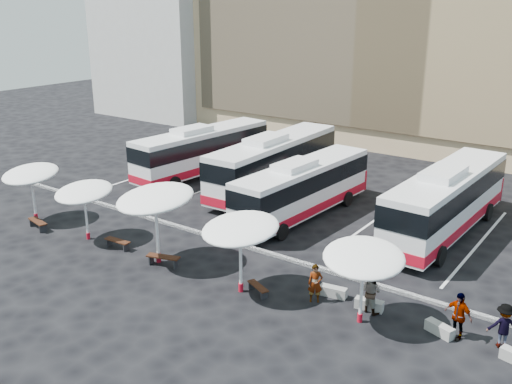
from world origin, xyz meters
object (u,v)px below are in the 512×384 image
Objects in this scene: sunshade_1 at (84,192)px; conc_bench_1 at (369,305)px; conc_bench_2 at (440,329)px; passenger_1 at (371,292)px; bus_2 at (303,187)px; wood_bench_2 at (163,258)px; bus_0 at (203,150)px; wood_bench_0 at (38,223)px; conc_bench_0 at (333,292)px; sunshade_2 at (155,199)px; passenger_0 at (315,283)px; bus_3 at (447,199)px; sunshade_3 at (240,229)px; sunshade_0 at (30,174)px; wood_bench_1 at (117,242)px; passenger_2 at (458,316)px; passenger_3 at (503,326)px; sunshade_4 at (364,258)px; wood_bench_3 at (258,287)px; bus_1 at (274,162)px.

conc_bench_1 is at bearing 7.23° from sunshade_1.
passenger_1 is at bearing -179.86° from conc_bench_2.
bus_2 is 10.18m from wood_bench_2.
bus_0 is 7.07× the size of wood_bench_0.
conc_bench_0 is 1.01× the size of conc_bench_2.
sunshade_2 is 11.03m from passenger_1.
wood_bench_0 is 0.99× the size of passenger_0.
passenger_0 is at bearing 9.22° from wood_bench_2.
conc_bench_2 is at bearing -21.54° from bus_0.
bus_0 reaches higher than passenger_0.
bus_3 is 7.30× the size of passenger_0.
sunshade_0 is at bearing -179.96° from sunshade_3.
bus_0 is at bearing 87.59° from wood_bench_0.
passenger_1 is at bearing 7.36° from wood_bench_1.
conc_bench_0 is at bearing 14.49° from wood_bench_2.
sunshade_1 is 16.04m from conc_bench_1.
bus_3 reaches higher than wood_bench_1.
bus_3 is 15.84m from sunshade_2.
sunshade_2 is 2.50× the size of passenger_2.
sunshade_0 reaches higher than conc_bench_1.
bus_2 is 12.54m from sunshade_1.
sunshade_1 reaches higher than passenger_3.
bus_3 is 11.25m from sunshade_4.
passenger_0 is (7.82, 1.27, 0.47)m from wood_bench_2.
sunshade_1 reaches higher than wood_bench_3.
bus_2 reaches higher than conc_bench_2.
wood_bench_1 is at bearing -170.13° from conc_bench_0.
sunshade_4 is at bearing 3.29° from wood_bench_1.
sunshade_3 is 3.58× the size of conc_bench_1.
bus_1 reaches higher than wood_bench_3.
conc_bench_1 is at bearing -166.89° from passenger_2.
bus_1 reaches higher than passenger_2.
passenger_0 is (8.32, 1.10, -2.48)m from sunshade_2.
conc_bench_1 is at bearing -13.34° from passenger_0.
wood_bench_1 is (-2.93, -0.07, -2.99)m from sunshade_2.
bus_1 reaches higher than bus_2.
conc_bench_2 is 0.66× the size of passenger_3.
bus_1 reaches higher than sunshade_1.
sunshade_2 is (10.09, 0.06, 0.52)m from sunshade_0.
bus_3 is at bearing 49.04° from sunshade_2.
passenger_0 reaches higher than wood_bench_3.
passenger_2 is (0.59, 0.12, 0.74)m from conc_bench_2.
sunshade_2 is at bearing -159.11° from passenger_2.
wood_bench_2 is 0.90× the size of passenger_2.
sunshade_2 is at bearing -83.84° from bus_1.
wood_bench_1 reaches higher than conc_bench_0.
wood_bench_1 is at bearing 2.15° from sunshade_1.
conc_bench_2 is (22.24, 2.58, -0.17)m from wood_bench_0.
passenger_3 is (5.36, -9.71, -1.15)m from bus_3.
conc_bench_0 is (16.84, -10.90, -1.70)m from bus_0.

